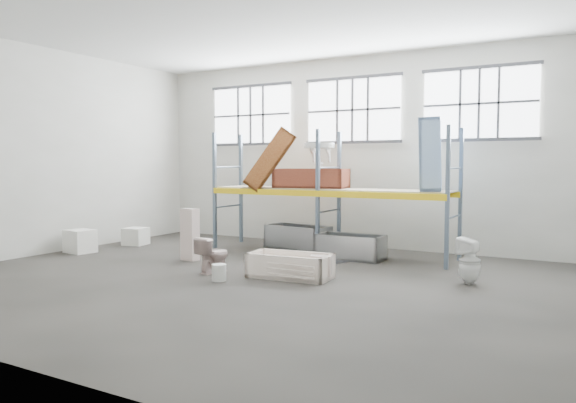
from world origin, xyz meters
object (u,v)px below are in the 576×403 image
Objects in this scene: toilet_beige at (213,255)px; rust_tub_flat at (311,179)px; blue_tub_upright at (430,155)px; toilet_white at (470,261)px; bucket at (219,273)px; cistern_tall at (190,234)px; steel_tub_right at (350,247)px; carton_near at (80,241)px; steel_tub_left at (298,237)px; bathtub_beige at (290,265)px.

rust_tub_flat is (0.49, 3.36, 1.46)m from toilet_beige.
toilet_beige is 5.17m from blue_tub_upright.
toilet_white is 0.48× the size of rust_tub_flat.
cistern_tall is at bearing 142.52° from bucket.
steel_tub_right is 2.33× the size of carton_near.
toilet_white is at bearing -154.51° from toilet_beige.
steel_tub_right is 0.96× the size of blue_tub_upright.
steel_tub_left is 2.51× the size of carton_near.
toilet_beige is 0.62× the size of cistern_tall.
bucket is (-1.01, -0.93, -0.08)m from bathtub_beige.
toilet_beige is at bearing -4.76° from carton_near.
toilet_beige reaches higher than bathtub_beige.
bathtub_beige is 2.19× the size of toilet_beige.
blue_tub_upright is at bearing -2.75° from rust_tub_flat.
rust_tub_flat is at bearing 31.49° from carton_near.
cistern_tall is (-2.92, 0.54, 0.36)m from bathtub_beige.
bathtub_beige is at bearing -0.33° from carton_near.
cistern_tall is 6.09m from toilet_white.
bucket is at bearing -109.23° from steel_tub_right.
cistern_tall is at bearing -147.69° from steel_tub_right.
toilet_beige is 2.31× the size of bucket.
bathtub_beige is at bearing -159.80° from toilet_beige.
carton_near is at bearing -148.51° from rust_tub_flat.
steel_tub_left is (1.32, 2.70, -0.29)m from cistern_tall.
toilet_beige is at bearing 134.60° from bucket.
blue_tub_upright is (-1.24, 1.77, 1.96)m from toilet_white.
blue_tub_upright reaches higher than bucket.
rust_tub_flat reaches higher than bathtub_beige.
toilet_white reaches higher than carton_near.
bucket is (0.59, -0.60, -0.21)m from toilet_beige.
steel_tub_left is 4.09m from blue_tub_upright.
cistern_tall is 1.79× the size of carton_near.
steel_tub_right is at bearing -101.10° from toilet_white.
steel_tub_right is at bearing 80.23° from bathtub_beige.
toilet_beige is 0.85× the size of toilet_white.
bathtub_beige is 6.00m from carton_near.
blue_tub_upright reaches higher than bathtub_beige.
rust_tub_flat is at bearing -22.81° from steel_tub_left.
cistern_tall is 0.77× the size of steel_tub_right.
steel_tub_left is (0.00, 3.57, -0.06)m from toilet_beige.
blue_tub_upright is (3.50, 3.22, 2.03)m from toilet_beige.
blue_tub_upright reaches higher than steel_tub_right.
toilet_white reaches higher than bucket.
steel_tub_right is (0.19, 2.50, 0.05)m from bathtub_beige.
bathtub_beige is 3.61m from steel_tub_left.
steel_tub_left is 0.93× the size of rust_tub_flat.
rust_tub_flat is 5.66× the size of bucket.
steel_tub_left reaches higher than carton_near.
bucket is at bearing -88.57° from rust_tub_flat.
toilet_white is 2.73× the size of bucket.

